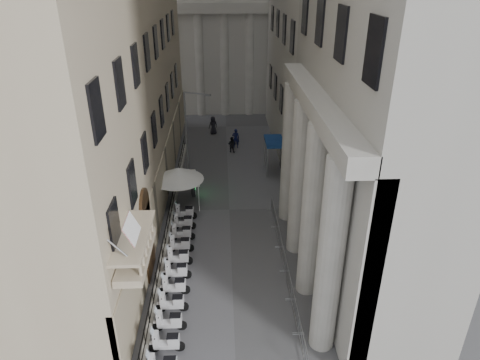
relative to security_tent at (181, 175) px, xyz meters
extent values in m
cylinder|color=silver|center=(-1.36, -1.36, -1.57)|extent=(0.06, 0.06, 2.13)
cylinder|color=silver|center=(1.36, -1.36, -1.57)|extent=(0.06, 0.06, 2.13)
cylinder|color=silver|center=(-1.36, 1.36, -1.57)|extent=(0.06, 0.06, 2.13)
cylinder|color=silver|center=(1.36, 1.36, -1.57)|extent=(0.06, 0.06, 2.13)
cube|color=silver|center=(0.00, 0.00, -0.45)|extent=(2.91, 2.91, 0.12)
cone|color=silver|center=(0.00, 0.00, 0.03)|extent=(3.88, 3.88, 0.97)
cylinder|color=gray|center=(0.08, 5.61, 1.11)|extent=(0.16, 0.16, 7.49)
cylinder|color=gray|center=(1.12, 5.18, 4.86)|extent=(2.12, 0.96, 0.12)
cube|color=gray|center=(2.07, 4.79, 4.81)|extent=(0.51, 0.37, 0.14)
cube|color=black|center=(0.71, 1.73, -1.70)|extent=(0.41, 0.91, 1.86)
cube|color=#19E54C|center=(0.85, 1.76, -1.49)|extent=(0.15, 0.67, 1.03)
imported|color=#0E1338|center=(4.53, 11.84, -1.62)|extent=(0.78, 0.55, 2.02)
imported|color=black|center=(4.07, 10.67, -1.82)|extent=(0.95, 0.85, 1.63)
imported|color=black|center=(2.16, 16.00, -1.63)|extent=(1.15, 0.98, 2.00)
camera|label=1|loc=(3.20, -29.16, 13.98)|focal=32.00mm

